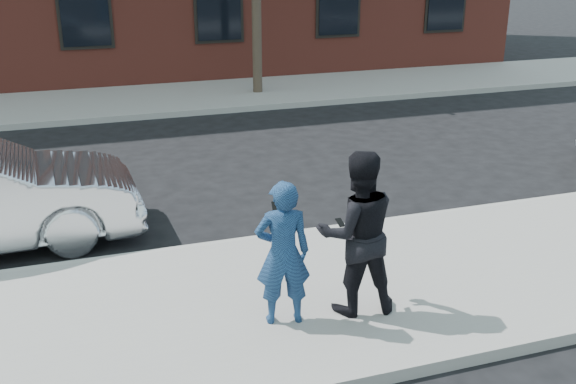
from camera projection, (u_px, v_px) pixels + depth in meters
name	position (u px, v px, depth m)	size (l,w,h in m)	color
ground	(147.00, 320.00, 7.91)	(100.00, 100.00, 0.00)	black
near_sidewalk	(149.00, 326.00, 7.66)	(50.00, 3.50, 0.15)	gray
near_curb	(132.00, 259.00, 9.26)	(50.00, 0.10, 0.15)	#999691
far_sidewalk	(92.00, 104.00, 17.87)	(50.00, 3.50, 0.15)	gray
far_curb	(97.00, 120.00, 16.27)	(50.00, 0.10, 0.15)	#999691
man_hoodie	(283.00, 253.00, 7.33)	(0.67, 0.54, 1.68)	navy
man_peacoat	(357.00, 233.00, 7.53)	(1.02, 0.84, 1.93)	black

